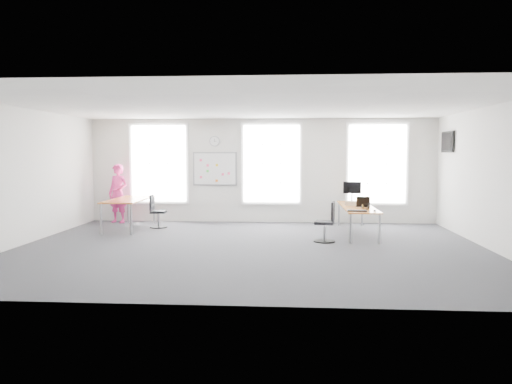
# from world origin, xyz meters

# --- Properties ---
(floor) EXTENTS (10.00, 10.00, 0.00)m
(floor) POSITION_xyz_m (0.00, 0.00, 0.00)
(floor) COLOR #252529
(floor) RESTS_ON ground
(ceiling) EXTENTS (10.00, 10.00, 0.00)m
(ceiling) POSITION_xyz_m (0.00, 0.00, 3.00)
(ceiling) COLOR white
(ceiling) RESTS_ON ground
(wall_back) EXTENTS (10.00, 0.00, 10.00)m
(wall_back) POSITION_xyz_m (0.00, 4.00, 1.50)
(wall_back) COLOR silver
(wall_back) RESTS_ON ground
(wall_front) EXTENTS (10.00, 0.00, 10.00)m
(wall_front) POSITION_xyz_m (0.00, -4.00, 1.50)
(wall_front) COLOR silver
(wall_front) RESTS_ON ground
(wall_left) EXTENTS (0.00, 10.00, 10.00)m
(wall_left) POSITION_xyz_m (-5.00, 0.00, 1.50)
(wall_left) COLOR silver
(wall_left) RESTS_ON ground
(wall_right) EXTENTS (0.00, 10.00, 10.00)m
(wall_right) POSITION_xyz_m (5.00, 0.00, 1.50)
(wall_right) COLOR silver
(wall_right) RESTS_ON ground
(window_left) EXTENTS (1.60, 0.06, 2.20)m
(window_left) POSITION_xyz_m (-3.00, 3.97, 1.70)
(window_left) COLOR white
(window_left) RESTS_ON wall_back
(window_mid) EXTENTS (1.60, 0.06, 2.20)m
(window_mid) POSITION_xyz_m (0.30, 3.97, 1.70)
(window_mid) COLOR white
(window_mid) RESTS_ON wall_back
(window_right) EXTENTS (1.60, 0.06, 2.20)m
(window_right) POSITION_xyz_m (3.30, 3.97, 1.70)
(window_right) COLOR white
(window_right) RESTS_ON wall_back
(desk_right) EXTENTS (0.76, 2.84, 0.69)m
(desk_right) POSITION_xyz_m (2.51, 2.08, 0.65)
(desk_right) COLOR #BC7017
(desk_right) RESTS_ON ground
(desk_left) EXTENTS (0.88, 2.19, 0.80)m
(desk_left) POSITION_xyz_m (-3.42, 2.50, 0.73)
(desk_left) COLOR #BC7017
(desk_left) RESTS_ON ground
(chair_right) EXTENTS (0.49, 0.49, 0.91)m
(chair_right) POSITION_xyz_m (1.68, 0.85, 0.40)
(chair_right) COLOR black
(chair_right) RESTS_ON ground
(chair_left) EXTENTS (0.47, 0.47, 0.88)m
(chair_left) POSITION_xyz_m (-2.76, 2.75, 0.39)
(chair_left) COLOR black
(chair_left) RESTS_ON ground
(person) EXTENTS (0.72, 0.59, 1.70)m
(person) POSITION_xyz_m (-4.11, 3.59, 0.85)
(person) COLOR #E23084
(person) RESTS_ON ground
(whiteboard) EXTENTS (1.20, 0.03, 0.90)m
(whiteboard) POSITION_xyz_m (-1.35, 3.97, 1.55)
(whiteboard) COLOR silver
(whiteboard) RESTS_ON wall_back
(wall_clock) EXTENTS (0.30, 0.04, 0.30)m
(wall_clock) POSITION_xyz_m (-1.35, 3.97, 2.35)
(wall_clock) COLOR gray
(wall_clock) RESTS_ON wall_back
(tv) EXTENTS (0.06, 0.90, 0.55)m
(tv) POSITION_xyz_m (4.95, 3.00, 2.30)
(tv) COLOR black
(tv) RESTS_ON wall_right
(keyboard) EXTENTS (0.46, 0.20, 0.02)m
(keyboard) POSITION_xyz_m (2.36, 0.94, 0.70)
(keyboard) COLOR black
(keyboard) RESTS_ON desk_right
(mouse) EXTENTS (0.07, 0.11, 0.04)m
(mouse) POSITION_xyz_m (2.76, 0.98, 0.71)
(mouse) COLOR black
(mouse) RESTS_ON desk_right
(lens_cap) EXTENTS (0.08, 0.08, 0.01)m
(lens_cap) POSITION_xyz_m (2.66, 1.38, 0.70)
(lens_cap) COLOR black
(lens_cap) RESTS_ON desk_right
(headphones) EXTENTS (0.19, 0.10, 0.11)m
(headphones) POSITION_xyz_m (2.64, 1.56, 0.74)
(headphones) COLOR black
(headphones) RESTS_ON desk_right
(laptop_sleeve) EXTENTS (0.33, 0.21, 0.26)m
(laptop_sleeve) POSITION_xyz_m (2.62, 1.82, 0.82)
(laptop_sleeve) COLOR black
(laptop_sleeve) RESTS_ON desk_right
(paper_stack) EXTENTS (0.36, 0.31, 0.11)m
(paper_stack) POSITION_xyz_m (2.41, 2.28, 0.74)
(paper_stack) COLOR beige
(paper_stack) RESTS_ON desk_right
(monitor) EXTENTS (0.48, 0.20, 0.54)m
(monitor) POSITION_xyz_m (2.53, 3.29, 1.02)
(monitor) COLOR black
(monitor) RESTS_ON desk_right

